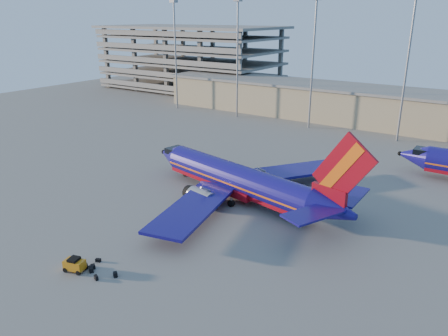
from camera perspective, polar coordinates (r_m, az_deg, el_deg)
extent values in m
plane|color=slate|center=(64.02, -1.73, -3.66)|extent=(220.00, 220.00, 0.00)
cube|color=#9A8B6A|center=(110.45, 20.85, 7.17)|extent=(120.00, 15.00, 8.00)
cube|color=slate|center=(109.72, 21.11, 9.30)|extent=(122.00, 16.00, 0.60)
cube|color=slate|center=(157.21, -4.26, 10.58)|extent=(60.00, 30.00, 0.70)
cube|color=slate|center=(156.62, -4.30, 12.10)|extent=(60.00, 30.00, 0.70)
cube|color=slate|center=(156.14, -4.34, 13.63)|extent=(60.00, 30.00, 0.70)
cube|color=slate|center=(155.77, -4.38, 15.16)|extent=(60.00, 30.00, 0.70)
cube|color=slate|center=(155.52, -4.42, 16.71)|extent=(60.00, 30.00, 0.70)
cube|color=slate|center=(155.40, -4.45, 17.88)|extent=(62.00, 32.00, 0.80)
cube|color=slate|center=(166.36, -1.48, 14.41)|extent=(1.20, 1.20, 21.00)
cylinder|color=gray|center=(123.43, -6.34, 14.17)|extent=(0.44, 0.44, 28.00)
cube|color=gray|center=(122.96, -6.60, 20.82)|extent=(1.60, 1.60, 0.70)
cylinder|color=gray|center=(111.55, 1.76, 13.73)|extent=(0.44, 0.44, 28.00)
cube|color=gray|center=(111.04, 1.84, 21.09)|extent=(1.60, 1.60, 0.70)
cylinder|color=gray|center=(102.25, 11.48, 12.84)|extent=(0.44, 0.44, 28.00)
cylinder|color=gray|center=(96.25, 22.67, 11.36)|extent=(0.44, 0.44, 28.00)
cylinder|color=navy|center=(62.46, 1.75, -1.34)|extent=(26.60, 9.32, 4.06)
cube|color=maroon|center=(62.84, 1.74, -2.22)|extent=(26.44, 8.56, 1.43)
cube|color=#E45D13|center=(62.56, 1.75, -1.57)|extent=(26.60, 9.36, 0.24)
cone|color=navy|center=(73.47, -6.91, 1.75)|extent=(5.33, 4.91, 4.06)
cube|color=black|center=(72.07, -6.26, 2.30)|extent=(3.16, 3.33, 0.88)
cone|color=navy|center=(53.28, 14.22, -5.31)|extent=(6.41, 5.13, 4.06)
cube|color=maroon|center=(53.11, 13.55, -3.59)|extent=(4.63, 1.53, 2.41)
cube|color=maroon|center=(51.02, 15.33, -0.08)|extent=(7.95, 1.98, 8.75)
cube|color=#E45D13|center=(51.13, 15.12, -0.02)|extent=(5.34, 1.54, 6.86)
cube|color=navy|center=(56.23, 15.93, -3.46)|extent=(3.33, 7.04, 0.24)
cube|color=navy|center=(50.36, 11.57, -5.84)|extent=(5.83, 7.75, 0.24)
cube|color=navy|center=(68.68, 8.36, -0.46)|extent=(14.37, 17.00, 0.38)
cube|color=navy|center=(55.67, -4.03, -5.17)|extent=(8.98, 17.78, 0.38)
cube|color=maroon|center=(62.65, 2.09, -2.73)|extent=(7.31, 5.52, 1.10)
cylinder|color=gray|center=(67.81, 4.31, -1.20)|extent=(4.33, 3.06, 2.30)
cylinder|color=gray|center=(60.35, -2.96, -3.86)|extent=(4.33, 3.06, 2.30)
cylinder|color=gray|center=(71.68, -5.18, -0.63)|extent=(0.31, 0.31, 1.21)
cylinder|color=black|center=(71.76, -5.18, -0.82)|extent=(0.74, 0.41, 0.70)
cylinder|color=black|center=(64.30, 4.56, -3.16)|extent=(1.02, 0.78, 0.92)
cylinder|color=black|center=(60.47, 0.95, -4.62)|extent=(1.02, 0.78, 0.92)
cone|color=navy|center=(78.96, 23.44, 1.50)|extent=(4.60, 4.06, 4.04)
cube|color=black|center=(78.45, 24.54, 2.03)|extent=(2.63, 2.85, 0.87)
cube|color=orange|center=(48.57, -18.94, -11.85)|extent=(2.33, 1.69, 0.99)
cube|color=black|center=(48.27, -19.02, -11.24)|extent=(1.24, 1.31, 0.35)
cylinder|color=black|center=(49.62, -19.23, -11.83)|extent=(0.55, 0.31, 0.52)
cylinder|color=black|center=(48.92, -20.02, -12.41)|extent=(0.55, 0.31, 0.52)
cylinder|color=black|center=(48.73, -17.72, -12.26)|extent=(0.55, 0.31, 0.52)
cylinder|color=black|center=(48.02, -18.51, -12.86)|extent=(0.55, 0.31, 0.52)
cube|color=black|center=(48.99, -17.57, -12.13)|extent=(0.64, 0.57, 0.42)
cube|color=black|center=(48.57, -17.04, -12.38)|extent=(0.56, 0.49, 0.40)
cube|color=black|center=(46.80, -16.36, -13.57)|extent=(0.60, 0.46, 0.47)
cube|color=black|center=(48.11, -16.96, -12.63)|extent=(0.61, 0.59, 0.49)
cube|color=black|center=(48.73, -16.74, -12.23)|extent=(0.70, 0.66, 0.41)
cube|color=black|center=(46.75, -14.01, -13.35)|extent=(0.62, 0.59, 0.50)
cube|color=black|center=(49.73, -16.11, -11.50)|extent=(0.65, 0.53, 0.37)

